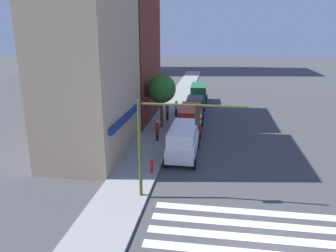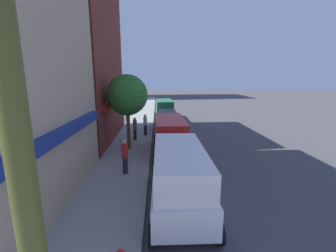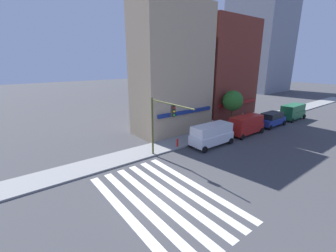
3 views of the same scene
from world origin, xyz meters
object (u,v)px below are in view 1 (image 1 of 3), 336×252
suv_blue (195,106)px  street_tree (161,89)px  pedestrian_white_shirt (176,108)px  van_green (198,93)px  fire_hydrant (152,166)px  pedestrian_red_jacket (157,130)px  van_red (190,118)px  van_white (183,140)px  traffic_signal (166,132)px  pedestrian_grey_coat (167,112)px

suv_blue → street_tree: size_ratio=0.95×
pedestrian_white_shirt → street_tree: 4.72m
van_green → fire_hydrant: bearing=173.9°
pedestrian_white_shirt → pedestrian_red_jacket: (-7.92, 0.60, 0.00)m
pedestrian_red_jacket → fire_hydrant: pedestrian_red_jacket is taller
van_red → pedestrian_red_jacket: 4.25m
van_white → suv_blue: (12.49, 0.00, -0.25)m
pedestrian_red_jacket → van_white: bearing=11.4°
traffic_signal → suv_blue: traffic_signal is taller
fire_hydrant → van_white: bearing=-26.7°
van_white → pedestrian_white_shirt: (10.79, 1.87, -0.21)m
suv_blue → van_red: bearing=178.7°
pedestrian_grey_coat → pedestrian_red_jacket: size_ratio=1.00×
van_green → traffic_signal: bearing=177.7°
fire_hydrant → van_red: bearing=-9.9°
traffic_signal → pedestrian_red_jacket: (9.36, 2.20, -2.89)m
suv_blue → street_tree: bearing=151.4°
pedestrian_grey_coat → street_tree: 3.53m
pedestrian_grey_coat → fire_hydrant: (-12.66, -0.89, -0.46)m
van_white → street_tree: bearing=22.2°
pedestrian_grey_coat → fire_hydrant: pedestrian_grey_coat is taller
pedestrian_white_shirt → pedestrian_grey_coat: same height
fire_hydrant → street_tree: 10.96m
van_green → street_tree: 12.31m
van_red → pedestrian_white_shirt: (4.47, 1.87, -0.21)m
suv_blue → pedestrian_grey_coat: (-3.20, 2.59, 0.04)m
van_green → suv_blue: bearing=178.3°
van_red → street_tree: (0.73, 2.80, 2.51)m
traffic_signal → van_green: (25.26, -0.27, -2.67)m
van_white → pedestrian_white_shirt: size_ratio=2.84×
pedestrian_white_shirt → fire_hydrant: pedestrian_white_shirt is taller
traffic_signal → pedestrian_grey_coat: (15.77, 2.31, -2.89)m
van_white → pedestrian_white_shirt: 10.95m
fire_hydrant → street_tree: bearing=6.0°
pedestrian_grey_coat → pedestrian_red_jacket: (-6.42, -0.12, 0.00)m
pedestrian_red_jacket → fire_hydrant: bearing=-22.2°
van_white → traffic_signal: bearing=178.2°
suv_blue → pedestrian_grey_coat: suv_blue is taller
van_green → street_tree: street_tree is taller
pedestrian_white_shirt → pedestrian_red_jacket: 7.94m
traffic_signal → pedestrian_white_shirt: bearing=5.3°
traffic_signal → pedestrian_white_shirt: size_ratio=3.21×
van_white → fire_hydrant: van_white is taller
pedestrian_grey_coat → van_white: bearing=-63.9°
traffic_signal → pedestrian_red_jacket: bearing=13.2°
suv_blue → van_green: van_green is taller
van_red → suv_blue: 6.18m
traffic_signal → pedestrian_grey_coat: traffic_signal is taller
suv_blue → fire_hydrant: suv_blue is taller
street_tree → traffic_signal: bearing=-169.4°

